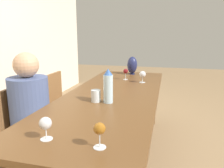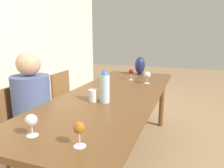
{
  "view_description": "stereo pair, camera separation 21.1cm",
  "coord_description": "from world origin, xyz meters",
  "views": [
    {
      "loc": [
        -2.02,
        -0.51,
        1.35
      ],
      "look_at": [
        -0.03,
        0.0,
        0.87
      ],
      "focal_mm": 35.0,
      "sensor_mm": 36.0,
      "label": 1
    },
    {
      "loc": [
        -1.96,
        -0.71,
        1.35
      ],
      "look_at": [
        -0.03,
        0.0,
        0.87
      ],
      "focal_mm": 35.0,
      "sensor_mm": 36.0,
      "label": 2
    }
  ],
  "objects": [
    {
      "name": "chair_far",
      "position": [
        0.47,
        0.78,
        0.47
      ],
      "size": [
        0.44,
        0.44,
        0.85
      ],
      "color": "brown",
      "rests_on": "ground_plane"
    },
    {
      "name": "water_bottle",
      "position": [
        -0.3,
        -0.04,
        0.92
      ],
      "size": [
        0.08,
        0.08,
        0.29
      ],
      "color": "silver",
      "rests_on": "dining_table"
    },
    {
      "name": "wine_glass_0",
      "position": [
        0.56,
        -0.23,
        0.87
      ],
      "size": [
        0.08,
        0.08,
        0.14
      ],
      "color": "silver",
      "rests_on": "dining_table"
    },
    {
      "name": "vase",
      "position": [
        1.07,
        -0.02,
        0.91
      ],
      "size": [
        0.14,
        0.14,
        0.26
      ],
      "color": "#1E234C",
      "rests_on": "dining_table"
    },
    {
      "name": "ground_plane",
      "position": [
        0.0,
        0.0,
        0.0
      ],
      "size": [
        14.0,
        14.0,
        0.0
      ],
      "primitive_type": "plane",
      "color": "#937551"
    },
    {
      "name": "water_tumbler",
      "position": [
        -0.3,
        0.07,
        0.83
      ],
      "size": [
        0.08,
        0.08,
        0.1
      ],
      "color": "silver",
      "rests_on": "dining_table"
    },
    {
      "name": "chair_near",
      "position": [
        -0.33,
        0.78,
        0.47
      ],
      "size": [
        0.44,
        0.44,
        0.85
      ],
      "color": "brown",
      "rests_on": "ground_plane"
    },
    {
      "name": "person_near",
      "position": [
        -0.33,
        0.7,
        0.63
      ],
      "size": [
        0.36,
        0.36,
        1.19
      ],
      "color": "#2D2D38",
      "rests_on": "ground_plane"
    },
    {
      "name": "wine_glass_2",
      "position": [
        0.68,
        0.0,
        0.88
      ],
      "size": [
        0.06,
        0.06,
        0.14
      ],
      "color": "silver",
      "rests_on": "dining_table"
    },
    {
      "name": "wine_glass_1",
      "position": [
        -1.02,
        0.13,
        0.86
      ],
      "size": [
        0.07,
        0.07,
        0.13
      ],
      "color": "silver",
      "rests_on": "dining_table"
    },
    {
      "name": "wine_glass_3",
      "position": [
        -1.04,
        -0.19,
        0.87
      ],
      "size": [
        0.07,
        0.07,
        0.14
      ],
      "color": "silver",
      "rests_on": "dining_table"
    },
    {
      "name": "dining_table",
      "position": [
        0.0,
        0.0,
        0.7
      ],
      "size": [
        2.51,
        0.88,
        0.77
      ],
      "color": "brown",
      "rests_on": "ground_plane"
    }
  ]
}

